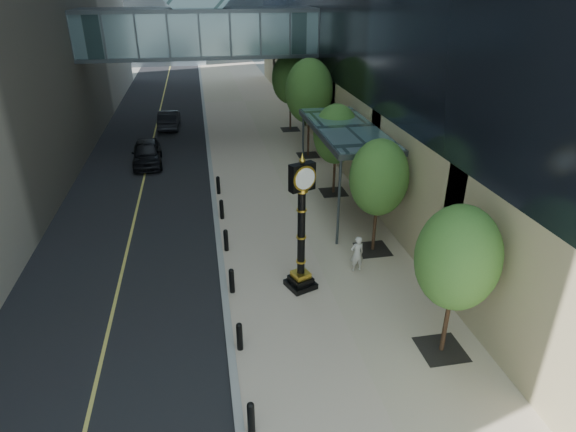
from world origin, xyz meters
The scene contains 11 objects.
road centered at (-7.00, 40.00, 0.01)m, with size 8.00×180.00×0.02m, color black.
sidewalk centered at (1.00, 40.00, 0.03)m, with size 8.00×180.00×0.06m, color #BBA58F.
curb centered at (-3.00, 40.00, 0.04)m, with size 0.25×180.00×0.07m, color gray.
skywalk centered at (-3.00, 28.00, 7.71)m, with size 17.00×4.20×5.80m.
entrance_canopy centered at (3.48, 14.00, 4.19)m, with size 3.00×8.00×4.38m.
bollard_row centered at (-2.70, 9.00, 0.51)m, with size 0.20×16.20×0.90m.
street_trees centered at (3.60, 18.18, 3.85)m, with size 3.09×28.65×6.35m.
street_clock centered at (-0.09, 7.28, 2.32)m, with size 1.27×1.27×5.22m.
pedestrian centered at (2.37, 8.02, 0.83)m, with size 0.56×0.37×1.55m, color beige.
car_near centered at (-6.93, 22.81, 0.78)m, with size 1.79×4.46×1.52m, color black.
car_far centered at (-5.87, 31.45, 0.73)m, with size 1.50×4.31×1.42m, color black.
Camera 1 is at (-3.36, -7.84, 10.59)m, focal length 30.00 mm.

